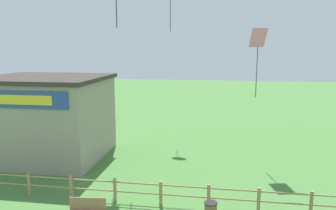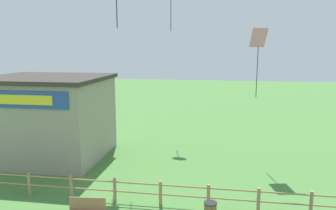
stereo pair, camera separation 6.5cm
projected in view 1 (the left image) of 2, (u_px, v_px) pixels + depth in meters
name	position (u px, v px, depth m)	size (l,w,h in m)	color
wooden_fence	(161.00, 192.00, 13.98)	(16.42, 0.14, 1.06)	#9E7F56
seaside_building	(47.00, 117.00, 19.92)	(6.99, 6.10, 4.97)	gray
park_bench_by_building	(87.00, 210.00, 12.58)	(1.46, 0.54, 0.98)	olive
kite_pink_diamond	(258.00, 46.00, 18.67)	(1.00, 0.82, 3.98)	pink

